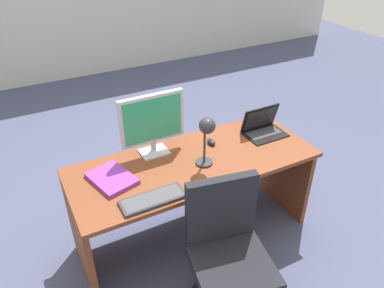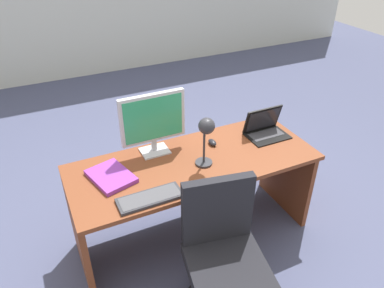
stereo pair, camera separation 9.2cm
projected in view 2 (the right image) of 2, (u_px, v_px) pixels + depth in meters
The scene contains 9 objects.
ground at pixel (136, 144), 4.13m from camera, with size 12.00×12.00×0.00m, color #474C6B.
desk at pixel (191, 181), 2.76m from camera, with size 1.75×0.70×0.72m.
monitor at pixel (153, 120), 2.56m from camera, with size 0.47×0.16×0.46m.
laptop at pixel (265, 126), 2.89m from camera, with size 0.31×0.23×0.22m.
keyboard at pixel (150, 198), 2.25m from camera, with size 0.40×0.15×0.02m.
mouse at pixel (212, 142), 2.77m from camera, with size 0.05×0.09×0.04m.
desk_lamp at pixel (206, 132), 2.41m from camera, with size 0.12×0.14×0.37m.
book at pixel (111, 176), 2.43m from camera, with size 0.31×0.36×0.03m.
office_chair at pixel (224, 266), 2.26m from camera, with size 0.56×0.56×0.92m.
Camera 2 is at (-0.93, -1.92, 2.21)m, focal length 34.66 mm.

